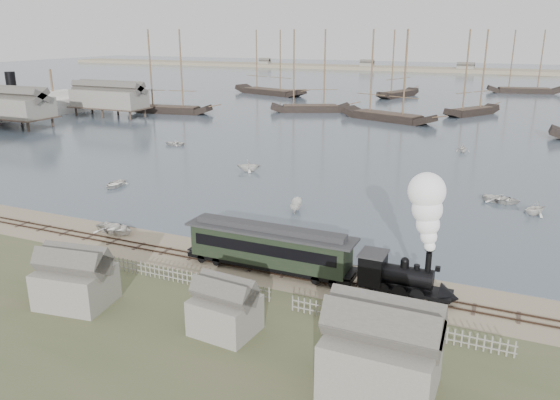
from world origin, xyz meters
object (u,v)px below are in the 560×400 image
at_px(locomotive, 419,245).
at_px(steamship, 13,95).
at_px(passenger_coach, 269,246).
at_px(beached_dinghy, 115,228).

xyz_separation_m(locomotive, steamship, (-101.76, 52.59, 1.01)).
bearing_deg(locomotive, passenger_coach, 180.00).
distance_m(passenger_coach, steamship, 103.94).
relative_size(passenger_coach, beached_dinghy, 3.32).
bearing_deg(beached_dinghy, steamship, 62.05).
height_order(locomotive, passenger_coach, locomotive).
bearing_deg(steamship, beached_dinghy, -113.08).
xyz_separation_m(locomotive, passenger_coach, (-12.16, 0.00, -2.09)).
relative_size(locomotive, steamship, 0.19).
bearing_deg(locomotive, beached_dinghy, 176.13).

